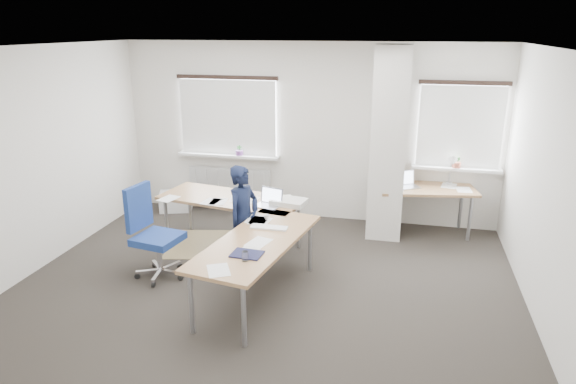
% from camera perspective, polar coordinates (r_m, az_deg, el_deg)
% --- Properties ---
extents(ground, '(6.00, 6.00, 0.00)m').
position_cam_1_polar(ground, '(6.36, -2.42, -10.31)').
color(ground, '#292621').
rests_on(ground, ground).
extents(room_shell, '(6.04, 5.04, 2.82)m').
position_cam_1_polar(room_shell, '(6.13, 0.16, 6.06)').
color(room_shell, silver).
rests_on(room_shell, ground).
extents(floor_mat, '(1.43, 1.28, 0.01)m').
position_cam_1_polar(floor_mat, '(7.55, -8.41, -5.72)').
color(floor_mat, olive).
rests_on(floor_mat, ground).
extents(white_crate, '(0.63, 0.53, 0.32)m').
position_cam_1_polar(white_crate, '(8.98, -12.36, -1.00)').
color(white_crate, white).
rests_on(white_crate, ground).
extents(desk_main, '(2.40, 2.98, 0.96)m').
position_cam_1_polar(desk_main, '(6.49, -4.69, -3.05)').
color(desk_main, brown).
rests_on(desk_main, ground).
extents(desk_side, '(1.50, 0.93, 1.22)m').
position_cam_1_polar(desk_side, '(7.91, 15.17, 0.20)').
color(desk_side, brown).
rests_on(desk_side, ground).
extents(task_chair, '(0.65, 0.64, 1.17)m').
position_cam_1_polar(task_chair, '(6.64, -14.43, -6.49)').
color(task_chair, navy).
rests_on(task_chair, ground).
extents(person, '(0.50, 0.59, 1.39)m').
position_cam_1_polar(person, '(6.49, -4.96, -3.02)').
color(person, black).
rests_on(person, ground).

